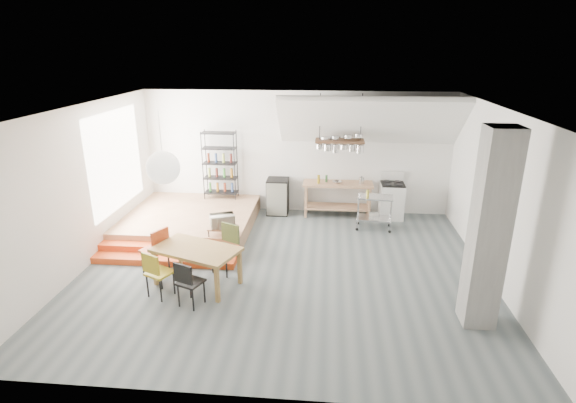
# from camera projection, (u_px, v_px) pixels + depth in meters

# --- Properties ---
(floor) EXTENTS (8.00, 8.00, 0.00)m
(floor) POSITION_uv_depth(u_px,v_px,m) (284.00, 269.00, 9.05)
(floor) COLOR #4F595B
(floor) RESTS_ON ground
(wall_back) EXTENTS (8.00, 0.04, 3.20)m
(wall_back) POSITION_uv_depth(u_px,v_px,m) (297.00, 153.00, 11.81)
(wall_back) COLOR silver
(wall_back) RESTS_ON ground
(wall_left) EXTENTS (0.04, 7.00, 3.20)m
(wall_left) POSITION_uv_depth(u_px,v_px,m) (82.00, 188.00, 8.86)
(wall_left) COLOR silver
(wall_left) RESTS_ON ground
(wall_right) EXTENTS (0.04, 7.00, 3.20)m
(wall_right) POSITION_uv_depth(u_px,v_px,m) (501.00, 200.00, 8.18)
(wall_right) COLOR silver
(wall_right) RESTS_ON ground
(ceiling) EXTENTS (8.00, 7.00, 0.02)m
(ceiling) POSITION_uv_depth(u_px,v_px,m) (283.00, 109.00, 8.00)
(ceiling) COLOR white
(ceiling) RESTS_ON wall_back
(slope_ceiling) EXTENTS (4.40, 1.44, 1.32)m
(slope_ceiling) POSITION_uv_depth(u_px,v_px,m) (370.00, 121.00, 10.78)
(slope_ceiling) COLOR white
(slope_ceiling) RESTS_ON wall_back
(window_pane) EXTENTS (0.02, 2.50, 2.20)m
(window_pane) POSITION_uv_depth(u_px,v_px,m) (116.00, 160.00, 10.21)
(window_pane) COLOR white
(window_pane) RESTS_ON wall_left
(platform) EXTENTS (3.00, 3.00, 0.40)m
(platform) POSITION_uv_depth(u_px,v_px,m) (191.00, 220.00, 11.08)
(platform) COLOR #9A6E4D
(platform) RESTS_ON ground
(step_lower) EXTENTS (3.00, 0.35, 0.13)m
(step_lower) POSITION_uv_depth(u_px,v_px,m) (164.00, 260.00, 9.28)
(step_lower) COLOR #D24718
(step_lower) RESTS_ON ground
(step_upper) EXTENTS (3.00, 0.35, 0.27)m
(step_upper) POSITION_uv_depth(u_px,v_px,m) (169.00, 250.00, 9.59)
(step_upper) COLOR #D24718
(step_upper) RESTS_ON ground
(concrete_column) EXTENTS (0.50, 0.50, 3.20)m
(concrete_column) POSITION_uv_depth(u_px,v_px,m) (489.00, 231.00, 6.83)
(concrete_column) COLOR slate
(concrete_column) RESTS_ON ground
(kitchen_counter) EXTENTS (1.80, 0.60, 0.91)m
(kitchen_counter) POSITION_uv_depth(u_px,v_px,m) (338.00, 193.00, 11.71)
(kitchen_counter) COLOR #9A6E4D
(kitchen_counter) RESTS_ON ground
(stove) EXTENTS (0.60, 0.60, 1.18)m
(stove) POSITION_uv_depth(u_px,v_px,m) (391.00, 200.00, 11.64)
(stove) COLOR white
(stove) RESTS_ON ground
(pot_rack) EXTENTS (1.20, 0.50, 1.43)m
(pot_rack) POSITION_uv_depth(u_px,v_px,m) (341.00, 144.00, 11.05)
(pot_rack) COLOR #442D1B
(pot_rack) RESTS_ON ceiling
(wire_shelving) EXTENTS (0.88, 0.38, 1.80)m
(wire_shelving) POSITION_uv_depth(u_px,v_px,m) (220.00, 164.00, 11.79)
(wire_shelving) COLOR black
(wire_shelving) RESTS_ON platform
(microwave_shelf) EXTENTS (0.60, 0.40, 0.16)m
(microwave_shelf) POSITION_uv_depth(u_px,v_px,m) (223.00, 228.00, 9.69)
(microwave_shelf) COLOR #9A6E4D
(microwave_shelf) RESTS_ON platform
(paper_lantern) EXTENTS (0.60, 0.60, 0.60)m
(paper_lantern) POSITION_uv_depth(u_px,v_px,m) (163.00, 168.00, 8.03)
(paper_lantern) COLOR white
(paper_lantern) RESTS_ON ceiling
(dining_table) EXTENTS (1.76, 1.37, 0.74)m
(dining_table) POSITION_uv_depth(u_px,v_px,m) (196.00, 252.00, 8.29)
(dining_table) COLOR olive
(dining_table) RESTS_ON ground
(chair_mustard) EXTENTS (0.54, 0.54, 0.89)m
(chair_mustard) POSITION_uv_depth(u_px,v_px,m) (156.00, 271.00, 7.87)
(chair_mustard) COLOR #AC971D
(chair_mustard) RESTS_ON ground
(chair_black) EXTENTS (0.51, 0.51, 0.85)m
(chair_black) POSITION_uv_depth(u_px,v_px,m) (188.00, 280.00, 7.60)
(chair_black) COLOR black
(chair_black) RESTS_ON ground
(chair_olive) EXTENTS (0.59, 0.59, 0.96)m
(chair_olive) POSITION_uv_depth(u_px,v_px,m) (227.00, 244.00, 8.83)
(chair_olive) COLOR #4B5729
(chair_olive) RESTS_ON ground
(chair_red) EXTENTS (0.59, 0.59, 0.96)m
(chair_red) POSITION_uv_depth(u_px,v_px,m) (157.00, 247.00, 8.70)
(chair_red) COLOR #BF431B
(chair_red) RESTS_ON ground
(rolling_cart) EXTENTS (0.89, 0.56, 0.84)m
(rolling_cart) POSITION_uv_depth(u_px,v_px,m) (375.00, 208.00, 10.89)
(rolling_cart) COLOR silver
(rolling_cart) RESTS_ON ground
(mini_fridge) EXTENTS (0.56, 0.56, 0.95)m
(mini_fridge) POSITION_uv_depth(u_px,v_px,m) (278.00, 196.00, 11.94)
(mini_fridge) COLOR black
(mini_fridge) RESTS_ON ground
(microwave) EXTENTS (0.60, 0.51, 0.28)m
(microwave) POSITION_uv_depth(u_px,v_px,m) (222.00, 221.00, 9.64)
(microwave) COLOR beige
(microwave) RESTS_ON microwave_shelf
(bowl) EXTENTS (0.31, 0.31, 0.06)m
(bowl) POSITION_uv_depth(u_px,v_px,m) (337.00, 182.00, 11.56)
(bowl) COLOR silver
(bowl) RESTS_ON kitchen_counter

